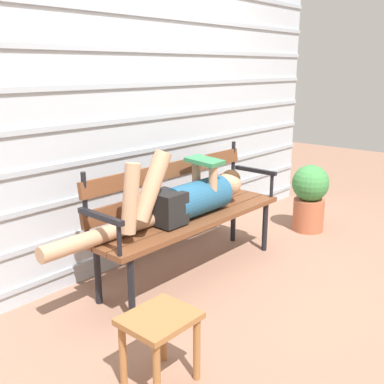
{
  "coord_description": "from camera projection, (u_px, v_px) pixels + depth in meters",
  "views": [
    {
      "loc": [
        -2.34,
        -1.93,
        1.5
      ],
      "look_at": [
        0.0,
        0.13,
        0.63
      ],
      "focal_mm": 42.39,
      "sensor_mm": 36.0,
      "label": 1
    }
  ],
  "objects": [
    {
      "name": "footstool",
      "position": [
        160.0,
        331.0,
        2.15
      ],
      "size": [
        0.34,
        0.29,
        0.37
      ],
      "color": "#9E6638",
      "rests_on": "ground"
    },
    {
      "name": "park_bench",
      "position": [
        185.0,
        208.0,
        3.31
      ],
      "size": [
        1.67,
        0.43,
        0.88
      ],
      "color": "brown",
      "rests_on": "ground"
    },
    {
      "name": "reclining_person",
      "position": [
        184.0,
        198.0,
        3.18
      ],
      "size": [
        1.72,
        0.27,
        0.55
      ],
      "color": "#23567A"
    },
    {
      "name": "potted_plant",
      "position": [
        310.0,
        196.0,
        4.22
      ],
      "size": [
        0.34,
        0.34,
        0.63
      ],
      "color": "#AD5B3D",
      "rests_on": "ground"
    },
    {
      "name": "ground_plane",
      "position": [
        206.0,
        278.0,
        3.32
      ],
      "size": [
        12.0,
        12.0,
        0.0
      ],
      "primitive_type": "plane",
      "color": "#936B56"
    },
    {
      "name": "house_siding",
      "position": [
        139.0,
        118.0,
        3.45
      ],
      "size": [
        4.69,
        0.08,
        2.24
      ],
      "color": "#B2BCC6",
      "rests_on": "ground"
    }
  ]
}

